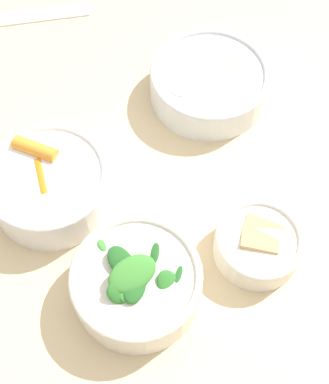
{
  "coord_description": "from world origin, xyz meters",
  "views": [
    {
      "loc": [
        -0.13,
        -0.3,
        1.37
      ],
      "look_at": [
        -0.01,
        0.02,
        0.77
      ],
      "focal_mm": 50.0,
      "sensor_mm": 36.0,
      "label": 1
    }
  ],
  "objects_px": {
    "bowl_beans_hotdog": "(209,84)",
    "bowl_cookies": "(258,243)",
    "bowl_greens": "(137,282)",
    "bowl_carrots": "(49,185)"
  },
  "relations": [
    {
      "from": "bowl_greens",
      "to": "bowl_cookies",
      "type": "bearing_deg",
      "value": -0.03
    },
    {
      "from": "bowl_carrots",
      "to": "bowl_cookies",
      "type": "height_order",
      "value": "bowl_carrots"
    },
    {
      "from": "bowl_greens",
      "to": "bowl_beans_hotdog",
      "type": "height_order",
      "value": "bowl_greens"
    },
    {
      "from": "bowl_carrots",
      "to": "bowl_beans_hotdog",
      "type": "height_order",
      "value": "bowl_carrots"
    },
    {
      "from": "bowl_greens",
      "to": "bowl_carrots",
      "type": "bearing_deg",
      "value": 111.52
    },
    {
      "from": "bowl_beans_hotdog",
      "to": "bowl_cookies",
      "type": "height_order",
      "value": "bowl_beans_hotdog"
    },
    {
      "from": "bowl_beans_hotdog",
      "to": "bowl_cookies",
      "type": "distance_m",
      "value": 0.26
    },
    {
      "from": "bowl_carrots",
      "to": "bowl_cookies",
      "type": "distance_m",
      "value": 0.28
    },
    {
      "from": "bowl_greens",
      "to": "bowl_cookies",
      "type": "height_order",
      "value": "bowl_greens"
    },
    {
      "from": "bowl_beans_hotdog",
      "to": "bowl_carrots",
      "type": "bearing_deg",
      "value": -160.67
    }
  ]
}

